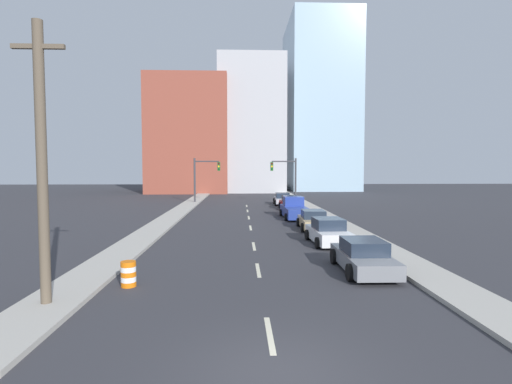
{
  "coord_description": "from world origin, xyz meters",
  "views": [
    {
      "loc": [
        -0.78,
        -8.34,
        4.43
      ],
      "look_at": [
        0.71,
        28.42,
        2.2
      ],
      "focal_mm": 28.0,
      "sensor_mm": 36.0,
      "label": 1
    }
  ],
  "objects_px": {
    "traffic_barrel": "(128,274)",
    "sedan_gray": "(363,257)",
    "utility_pole_left_near": "(42,163)",
    "pickup_truck_blue": "(294,209)",
    "sedan_tan": "(313,220)",
    "traffic_signal_left": "(202,175)",
    "traffic_signal_right": "(288,174)",
    "sedan_red": "(290,203)",
    "sedan_silver": "(282,199)",
    "sedan_white": "(328,232)"
  },
  "relations": [
    {
      "from": "sedan_tan",
      "to": "traffic_signal_left",
      "type": "bearing_deg",
      "value": 116.8
    },
    {
      "from": "traffic_signal_right",
      "to": "sedan_silver",
      "type": "relative_size",
      "value": 1.16
    },
    {
      "from": "pickup_truck_blue",
      "to": "sedan_silver",
      "type": "height_order",
      "value": "pickup_truck_blue"
    },
    {
      "from": "pickup_truck_blue",
      "to": "sedan_silver",
      "type": "xyz_separation_m",
      "value": [
        0.31,
        12.85,
        -0.11
      ]
    },
    {
      "from": "traffic_signal_right",
      "to": "pickup_truck_blue",
      "type": "distance_m",
      "value": 15.4
    },
    {
      "from": "traffic_signal_right",
      "to": "sedan_tan",
      "type": "height_order",
      "value": "traffic_signal_right"
    },
    {
      "from": "traffic_barrel",
      "to": "sedan_gray",
      "type": "bearing_deg",
      "value": 10.66
    },
    {
      "from": "sedan_tan",
      "to": "sedan_red",
      "type": "bearing_deg",
      "value": 91.86
    },
    {
      "from": "sedan_gray",
      "to": "sedan_tan",
      "type": "relative_size",
      "value": 1.04
    },
    {
      "from": "traffic_signal_right",
      "to": "pickup_truck_blue",
      "type": "bearing_deg",
      "value": -94.8
    },
    {
      "from": "utility_pole_left_near",
      "to": "sedan_red",
      "type": "distance_m",
      "value": 31.77
    },
    {
      "from": "traffic_signal_left",
      "to": "sedan_silver",
      "type": "xyz_separation_m",
      "value": [
        9.84,
        -2.22,
        -2.95
      ]
    },
    {
      "from": "utility_pole_left_near",
      "to": "sedan_tan",
      "type": "bearing_deg",
      "value": 54.09
    },
    {
      "from": "sedan_tan",
      "to": "sedan_red",
      "type": "height_order",
      "value": "sedan_red"
    },
    {
      "from": "sedan_tan",
      "to": "pickup_truck_blue",
      "type": "height_order",
      "value": "pickup_truck_blue"
    },
    {
      "from": "sedan_tan",
      "to": "traffic_signal_right",
      "type": "bearing_deg",
      "value": 89.84
    },
    {
      "from": "sedan_gray",
      "to": "sedan_tan",
      "type": "xyz_separation_m",
      "value": [
        0.03,
        11.82,
        -0.01
      ]
    },
    {
      "from": "sedan_red",
      "to": "sedan_silver",
      "type": "relative_size",
      "value": 0.98
    },
    {
      "from": "traffic_signal_right",
      "to": "traffic_signal_left",
      "type": "bearing_deg",
      "value": 180.0
    },
    {
      "from": "traffic_signal_left",
      "to": "sedan_red",
      "type": "bearing_deg",
      "value": -38.65
    },
    {
      "from": "sedan_red",
      "to": "traffic_signal_left",
      "type": "bearing_deg",
      "value": 139.5
    },
    {
      "from": "sedan_white",
      "to": "traffic_barrel",
      "type": "bearing_deg",
      "value": -141.62
    },
    {
      "from": "pickup_truck_blue",
      "to": "sedan_red",
      "type": "distance_m",
      "value": 7.08
    },
    {
      "from": "traffic_barrel",
      "to": "sedan_white",
      "type": "xyz_separation_m",
      "value": [
        9.32,
        8.05,
        0.2
      ]
    },
    {
      "from": "traffic_signal_left",
      "to": "sedan_silver",
      "type": "height_order",
      "value": "traffic_signal_left"
    },
    {
      "from": "sedan_gray",
      "to": "sedan_silver",
      "type": "relative_size",
      "value": 0.96
    },
    {
      "from": "traffic_signal_left",
      "to": "traffic_signal_right",
      "type": "height_order",
      "value": "same"
    },
    {
      "from": "traffic_signal_right",
      "to": "pickup_truck_blue",
      "type": "xyz_separation_m",
      "value": [
        -1.27,
        -15.08,
        -2.84
      ]
    },
    {
      "from": "sedan_tan",
      "to": "pickup_truck_blue",
      "type": "bearing_deg",
      "value": 96.1
    },
    {
      "from": "utility_pole_left_near",
      "to": "traffic_barrel",
      "type": "bearing_deg",
      "value": 48.12
    },
    {
      "from": "sedan_tan",
      "to": "pickup_truck_blue",
      "type": "relative_size",
      "value": 0.8
    },
    {
      "from": "traffic_signal_left",
      "to": "sedan_gray",
      "type": "distance_m",
      "value": 34.99
    },
    {
      "from": "sedan_red",
      "to": "sedan_tan",
      "type": "bearing_deg",
      "value": -91.95
    },
    {
      "from": "sedan_white",
      "to": "sedan_red",
      "type": "bearing_deg",
      "value": 87.04
    },
    {
      "from": "sedan_tan",
      "to": "pickup_truck_blue",
      "type": "distance_m",
      "value": 6.52
    },
    {
      "from": "sedan_tan",
      "to": "sedan_silver",
      "type": "distance_m",
      "value": 19.36
    },
    {
      "from": "utility_pole_left_near",
      "to": "sedan_tan",
      "type": "xyz_separation_m",
      "value": [
        11.44,
        15.8,
        -3.95
      ]
    },
    {
      "from": "traffic_signal_left",
      "to": "sedan_tan",
      "type": "xyz_separation_m",
      "value": [
        9.99,
        -21.58,
        -2.96
      ]
    },
    {
      "from": "traffic_signal_right",
      "to": "sedan_tan",
      "type": "xyz_separation_m",
      "value": [
        -0.79,
        -21.58,
        -2.96
      ]
    },
    {
      "from": "sedan_red",
      "to": "sedan_silver",
      "type": "height_order",
      "value": "sedan_red"
    },
    {
      "from": "sedan_tan",
      "to": "sedan_red",
      "type": "relative_size",
      "value": 0.94
    },
    {
      "from": "traffic_signal_left",
      "to": "traffic_signal_right",
      "type": "xyz_separation_m",
      "value": [
        10.79,
        0.0,
        0.0
      ]
    },
    {
      "from": "utility_pole_left_near",
      "to": "pickup_truck_blue",
      "type": "xyz_separation_m",
      "value": [
        10.97,
        22.3,
        -3.83
      ]
    },
    {
      "from": "traffic_signal_left",
      "to": "sedan_tan",
      "type": "height_order",
      "value": "traffic_signal_left"
    },
    {
      "from": "sedan_white",
      "to": "sedan_gray",
      "type": "bearing_deg",
      "value": -91.37
    },
    {
      "from": "traffic_signal_left",
      "to": "utility_pole_left_near",
      "type": "distance_m",
      "value": 37.42
    },
    {
      "from": "traffic_signal_left",
      "to": "sedan_white",
      "type": "distance_m",
      "value": 29.01
    },
    {
      "from": "pickup_truck_blue",
      "to": "sedan_red",
      "type": "height_order",
      "value": "pickup_truck_blue"
    },
    {
      "from": "traffic_barrel",
      "to": "pickup_truck_blue",
      "type": "distance_m",
      "value": 22.03
    },
    {
      "from": "sedan_white",
      "to": "pickup_truck_blue",
      "type": "relative_size",
      "value": 0.78
    }
  ]
}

